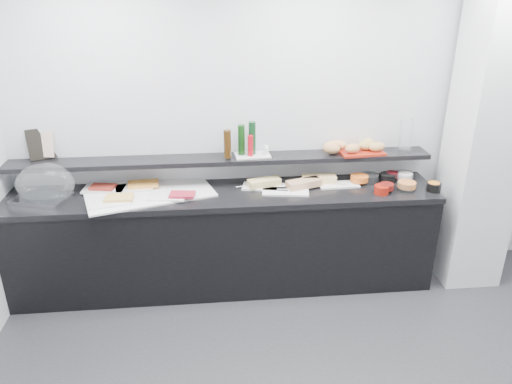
{
  "coord_description": "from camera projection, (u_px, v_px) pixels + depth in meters",
  "views": [
    {
      "loc": [
        -0.8,
        -2.15,
        2.58
      ],
      "look_at": [
        -0.45,
        1.45,
        1.0
      ],
      "focal_mm": 35.0,
      "sensor_mm": 36.0,
      "label": 1
    }
  ],
  "objects": [
    {
      "name": "back_wall",
      "position": [
        301.0,
        128.0,
        4.35
      ],
      "size": [
        5.0,
        0.02,
        2.7
      ],
      "primitive_type": "cube",
      "color": "silver",
      "rests_on": "ground"
    },
    {
      "name": "column",
      "position": [
        486.0,
        135.0,
        4.16
      ],
      "size": [
        0.5,
        0.5,
        2.7
      ],
      "primitive_type": "cube",
      "color": "silver",
      "rests_on": "ground"
    },
    {
      "name": "buffet_cabinet",
      "position": [
        225.0,
        242.0,
        4.38
      ],
      "size": [
        3.6,
        0.6,
        0.85
      ],
      "primitive_type": "cube",
      "color": "black",
      "rests_on": "ground"
    },
    {
      "name": "counter_top",
      "position": [
        224.0,
        195.0,
        4.2
      ],
      "size": [
        3.62,
        0.62,
        0.05
      ],
      "primitive_type": "cube",
      "color": "black",
      "rests_on": "buffet_cabinet"
    },
    {
      "name": "wall_shelf",
      "position": [
        222.0,
        159.0,
        4.26
      ],
      "size": [
        3.6,
        0.25,
        0.04
      ],
      "primitive_type": "cube",
      "color": "black",
      "rests_on": "back_wall"
    },
    {
      "name": "cloche_base",
      "position": [
        42.0,
        199.0,
        4.02
      ],
      "size": [
        0.48,
        0.39,
        0.04
      ],
      "primitive_type": "cube",
      "rotation": [
        0.0,
        0.0,
        -0.31
      ],
      "color": "silver",
      "rests_on": "counter_top"
    },
    {
      "name": "cloche_dome",
      "position": [
        45.0,
        184.0,
        4.04
      ],
      "size": [
        0.48,
        0.33,
        0.34
      ],
      "primitive_type": "ellipsoid",
      "rotation": [
        0.0,
        0.0,
        0.07
      ],
      "color": "white",
      "rests_on": "cloche_base"
    },
    {
      "name": "linen_runner",
      "position": [
        150.0,
        194.0,
        4.13
      ],
      "size": [
        1.12,
        0.76,
        0.01
      ],
      "primitive_type": "cube",
      "rotation": [
        0.0,
        0.0,
        0.3
      ],
      "color": "white",
      "rests_on": "counter_top"
    },
    {
      "name": "platter_meat_a",
      "position": [
        105.0,
        188.0,
        4.22
      ],
      "size": [
        0.36,
        0.26,
        0.01
      ],
      "primitive_type": "cube",
      "rotation": [
        0.0,
        0.0,
        -0.09
      ],
      "color": "silver",
      "rests_on": "linen_runner"
    },
    {
      "name": "food_meat_a",
      "position": [
        103.0,
        187.0,
        4.19
      ],
      "size": [
        0.22,
        0.16,
        0.02
      ],
      "primitive_type": "cube",
      "rotation": [
        0.0,
        0.0,
        -0.18
      ],
      "color": "maroon",
      "rests_on": "platter_meat_a"
    },
    {
      "name": "platter_salmon",
      "position": [
        134.0,
        188.0,
        4.22
      ],
      "size": [
        0.34,
        0.26,
        0.01
      ],
      "primitive_type": "cube",
      "rotation": [
        0.0,
        0.0,
        0.21
      ],
      "color": "silver",
      "rests_on": "linen_runner"
    },
    {
      "name": "food_salmon",
      "position": [
        143.0,
        184.0,
        4.25
      ],
      "size": [
        0.26,
        0.18,
        0.02
      ],
      "primitive_type": "cube",
      "rotation": [
        0.0,
        0.0,
        0.07
      ],
      "color": "orange",
      "rests_on": "platter_salmon"
    },
    {
      "name": "platter_cheese",
      "position": [
        109.0,
        202.0,
        3.96
      ],
      "size": [
        0.36,
        0.29,
        0.01
      ],
      "primitive_type": "cube",
      "rotation": [
        0.0,
        0.0,
        0.26
      ],
      "color": "white",
      "rests_on": "linen_runner"
    },
    {
      "name": "food_cheese",
      "position": [
        119.0,
        198.0,
        3.99
      ],
      "size": [
        0.22,
        0.14,
        0.02
      ],
      "primitive_type": "cube",
      "rotation": [
        0.0,
        0.0,
        -0.0
      ],
      "color": "#E1B357",
      "rests_on": "platter_cheese"
    },
    {
      "name": "platter_meat_b",
      "position": [
        168.0,
        196.0,
        4.06
      ],
      "size": [
        0.32,
        0.23,
        0.01
      ],
      "primitive_type": "cube",
      "rotation": [
        0.0,
        0.0,
        -0.12
      ],
      "color": "white",
      "rests_on": "linen_runner"
    },
    {
      "name": "food_meat_b",
      "position": [
        182.0,
        195.0,
        4.04
      ],
      "size": [
        0.22,
        0.16,
        0.02
      ],
      "primitive_type": "cube",
      "rotation": [
        0.0,
        0.0,
        -0.14
      ],
      "color": "maroon",
      "rests_on": "platter_meat_b"
    },
    {
      "name": "sandwich_plate_left",
      "position": [
        266.0,
        187.0,
        4.28
      ],
      "size": [
        0.42,
        0.25,
        0.01
      ],
      "primitive_type": "cube",
      "rotation": [
        0.0,
        0.0,
        -0.21
      ],
      "color": "white",
      "rests_on": "counter_top"
    },
    {
      "name": "sandwich_food_left",
      "position": [
        264.0,
        182.0,
        4.27
      ],
      "size": [
        0.3,
        0.18,
        0.06
      ],
      "primitive_type": "cube",
      "rotation": [
        0.0,
        0.0,
        0.28
      ],
      "color": "#E2C376",
      "rests_on": "sandwich_plate_left"
    },
    {
      "name": "tongs_left",
      "position": [
        245.0,
        186.0,
        4.26
      ],
      "size": [
        0.16,
        0.04,
        0.01
      ],
      "primitive_type": "cylinder",
      "rotation": [
        0.0,
        1.57,
        0.18
      ],
      "color": "silver",
      "rests_on": "sandwich_plate_left"
    },
    {
      "name": "sandwich_plate_mid",
      "position": [
        285.0,
        192.0,
        4.18
      ],
      "size": [
        0.41,
        0.22,
        0.01
      ],
      "primitive_type": "cube",
      "rotation": [
        0.0,
        0.0,
        -0.15
      ],
      "color": "white",
      "rests_on": "counter_top"
    },
    {
      "name": "sandwich_food_mid",
      "position": [
        304.0,
        183.0,
        4.25
      ],
      "size": [
        0.32,
        0.21,
        0.06
      ],
      "primitive_type": "cube",
      "rotation": [
        0.0,
        0.0,
        0.34
      ],
      "color": "tan",
      "rests_on": "sandwich_plate_mid"
    },
    {
      "name": "tongs_mid",
      "position": [
        286.0,
        189.0,
        4.2
      ],
      "size": [
        0.16,
        0.03,
        0.01
      ],
      "primitive_type": "cylinder",
      "rotation": [
        0.0,
        1.57,
        -0.15
      ],
      "color": "silver",
      "rests_on": "sandwich_plate_mid"
    },
    {
      "name": "sandwich_plate_right",
      "position": [
        339.0,
        185.0,
        4.32
      ],
      "size": [
        0.35,
        0.16,
        0.01
      ],
      "primitive_type": "cube",
      "rotation": [
        0.0,
        0.0,
        0.05
      ],
      "color": "white",
      "rests_on": "counter_top"
    },
    {
      "name": "sandwich_food_right",
      "position": [
        319.0,
        179.0,
        4.35
      ],
      "size": [
        0.3,
        0.13,
        0.06
      ],
      "primitive_type": "cube",
      "rotation": [
        0.0,
        0.0,
        -0.06
      ],
      "color": "#E9C57A",
      "rests_on": "sandwich_plate_right"
    },
    {
      "name": "tongs_right",
      "position": [
        339.0,
        184.0,
        4.3
      ],
      "size": [
        0.16,
        0.02,
        0.01
      ],
      "primitive_type": "cylinder",
      "rotation": [
        0.0,
        1.57,
        -0.11
      ],
      "color": "silver",
      "rests_on": "sandwich_plate_right"
    },
    {
      "name": "bowl_glass_fruit",
      "position": [
        369.0,
        178.0,
        4.39
      ],
      "size": [
        0.17,
        0.17,
        0.07
      ],
      "primitive_type": "cylinder",
      "rotation": [
        0.0,
        0.0,
        0.08
      ],
      "color": "silver",
      "rests_on": "counter_top"
    },
    {
      "name": "fill_glass_fruit",
      "position": [
        359.0,
        178.0,
        4.35
      ],
      "size": [
        0.19,
        0.19,
        0.05
      ],
      "primitive_type": "cylinder",
      "rotation": [
        0.0,
        0.0,
        -0.23
      ],
      "color": "orange",
      "rests_on": "bowl_glass_fruit"
    },
    {
      "name": "bowl_black_jam",
      "position": [
        388.0,
        178.0,
        4.4
      ],
      "size": [
        0.18,
        0.18,
        0.07
      ],
      "primitive_type": "cylinder",
      "rotation": [
        0.0,
        0.0,
        -0.31
      ],
      "color": "black",
      "rests_on": "counter_top"
    },
    {
      "name": "fill_black_jam",
      "position": [
        392.0,
        175.0,
        4.43
      ],
      "size": [
        0.11,
        0.11,
        0.05
      ],
      "primitive_type": "cylinder",
      "rotation": [
        0.0,
        0.0,
        0.04
      ],
      "color": "#5E0D13",
      "rests_on": "bowl_black_jam"
    },
    {
      "name": "bowl_glass_cream",
      "position": [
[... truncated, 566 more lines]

